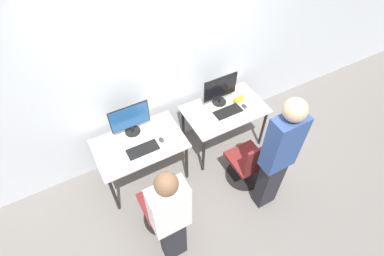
{
  "coord_description": "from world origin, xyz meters",
  "views": [
    {
      "loc": [
        -1.13,
        -1.95,
        3.55
      ],
      "look_at": [
        0.0,
        0.14,
        0.86
      ],
      "focal_mm": 28.0,
      "sensor_mm": 36.0,
      "label": 1
    }
  ],
  "objects_px": {
    "office_chair_left": "(163,208)",
    "keyboard_right": "(228,112)",
    "office_chair_right": "(249,164)",
    "person_right": "(279,155)",
    "keyboard_left": "(143,150)",
    "mouse_left": "(161,140)",
    "mouse_right": "(244,106)",
    "monitor_left": "(130,119)",
    "person_left": "(170,218)",
    "monitor_right": "(220,89)"
  },
  "relations": [
    {
      "from": "office_chair_left",
      "to": "keyboard_right",
      "type": "xyz_separation_m",
      "value": [
        1.29,
        0.66,
        0.37
      ]
    },
    {
      "from": "office_chair_right",
      "to": "person_right",
      "type": "relative_size",
      "value": 0.49
    },
    {
      "from": "keyboard_left",
      "to": "mouse_left",
      "type": "bearing_deg",
      "value": 6.23
    },
    {
      "from": "mouse_left",
      "to": "keyboard_right",
      "type": "relative_size",
      "value": 0.24
    },
    {
      "from": "mouse_right",
      "to": "person_right",
      "type": "height_order",
      "value": "person_right"
    },
    {
      "from": "monitor_left",
      "to": "keyboard_right",
      "type": "height_order",
      "value": "monitor_left"
    },
    {
      "from": "office_chair_left",
      "to": "person_left",
      "type": "height_order",
      "value": "person_left"
    },
    {
      "from": "monitor_left",
      "to": "office_chair_left",
      "type": "height_order",
      "value": "monitor_left"
    },
    {
      "from": "office_chair_left",
      "to": "keyboard_left",
      "type": "bearing_deg",
      "value": 85.06
    },
    {
      "from": "mouse_left",
      "to": "person_right",
      "type": "height_order",
      "value": "person_right"
    },
    {
      "from": "monitor_right",
      "to": "office_chair_right",
      "type": "bearing_deg",
      "value": -93.72
    },
    {
      "from": "keyboard_left",
      "to": "office_chair_right",
      "type": "xyz_separation_m",
      "value": [
        1.18,
        -0.59,
        -0.37
      ]
    },
    {
      "from": "office_chair_right",
      "to": "mouse_left",
      "type": "bearing_deg",
      "value": 146.34
    },
    {
      "from": "keyboard_left",
      "to": "mouse_right",
      "type": "relative_size",
      "value": 4.22
    },
    {
      "from": "monitor_right",
      "to": "mouse_right",
      "type": "bearing_deg",
      "value": -44.69
    },
    {
      "from": "office_chair_left",
      "to": "monitor_right",
      "type": "bearing_deg",
      "value": 34.51
    },
    {
      "from": "person_right",
      "to": "office_chair_right",
      "type": "bearing_deg",
      "value": 93.3
    },
    {
      "from": "keyboard_right",
      "to": "person_right",
      "type": "xyz_separation_m",
      "value": [
        -0.03,
        -1.0,
        0.26
      ]
    },
    {
      "from": "office_chair_left",
      "to": "person_right",
      "type": "height_order",
      "value": "person_right"
    },
    {
      "from": "monitor_left",
      "to": "person_left",
      "type": "distance_m",
      "value": 1.32
    },
    {
      "from": "monitor_right",
      "to": "keyboard_right",
      "type": "xyz_separation_m",
      "value": [
        0.0,
        -0.22,
        -0.22
      ]
    },
    {
      "from": "monitor_right",
      "to": "keyboard_left",
      "type": "bearing_deg",
      "value": -167.76
    },
    {
      "from": "keyboard_right",
      "to": "office_chair_left",
      "type": "bearing_deg",
      "value": -152.67
    },
    {
      "from": "mouse_left",
      "to": "monitor_right",
      "type": "distance_m",
      "value": 1.03
    },
    {
      "from": "mouse_right",
      "to": "keyboard_right",
      "type": "bearing_deg",
      "value": 174.1
    },
    {
      "from": "mouse_left",
      "to": "monitor_left",
      "type": "bearing_deg",
      "value": 129.9
    },
    {
      "from": "monitor_left",
      "to": "keyboard_left",
      "type": "bearing_deg",
      "value": -90.0
    },
    {
      "from": "mouse_right",
      "to": "person_right",
      "type": "xyz_separation_m",
      "value": [
        -0.28,
        -0.98,
        0.25
      ]
    },
    {
      "from": "office_chair_right",
      "to": "keyboard_left",
      "type": "bearing_deg",
      "value": 153.49
    },
    {
      "from": "mouse_left",
      "to": "person_left",
      "type": "relative_size",
      "value": 0.06
    },
    {
      "from": "monitor_left",
      "to": "mouse_left",
      "type": "bearing_deg",
      "value": -50.1
    },
    {
      "from": "monitor_left",
      "to": "mouse_right",
      "type": "height_order",
      "value": "monitor_left"
    },
    {
      "from": "monitor_left",
      "to": "person_right",
      "type": "bearing_deg",
      "value": -47.0
    },
    {
      "from": "keyboard_left",
      "to": "monitor_right",
      "type": "bearing_deg",
      "value": 12.24
    },
    {
      "from": "mouse_left",
      "to": "office_chair_right",
      "type": "height_order",
      "value": "office_chair_right"
    },
    {
      "from": "keyboard_left",
      "to": "keyboard_right",
      "type": "height_order",
      "value": "same"
    },
    {
      "from": "monitor_left",
      "to": "mouse_left",
      "type": "distance_m",
      "value": 0.45
    },
    {
      "from": "person_left",
      "to": "mouse_left",
      "type": "bearing_deg",
      "value": 70.5
    },
    {
      "from": "mouse_left",
      "to": "mouse_right",
      "type": "height_order",
      "value": "same"
    },
    {
      "from": "keyboard_left",
      "to": "mouse_right",
      "type": "bearing_deg",
      "value": 0.86
    },
    {
      "from": "office_chair_left",
      "to": "office_chair_right",
      "type": "distance_m",
      "value": 1.23
    },
    {
      "from": "mouse_left",
      "to": "office_chair_left",
      "type": "relative_size",
      "value": 0.1
    },
    {
      "from": "office_chair_left",
      "to": "person_right",
      "type": "bearing_deg",
      "value": -15.06
    },
    {
      "from": "monitor_right",
      "to": "office_chair_right",
      "type": "xyz_separation_m",
      "value": [
        -0.06,
        -0.85,
        -0.59
      ]
    },
    {
      "from": "monitor_right",
      "to": "office_chair_right",
      "type": "distance_m",
      "value": 1.04
    },
    {
      "from": "keyboard_right",
      "to": "monitor_right",
      "type": "bearing_deg",
      "value": 90.0
    },
    {
      "from": "monitor_right",
      "to": "office_chair_left",
      "type": "bearing_deg",
      "value": -145.49
    },
    {
      "from": "keyboard_left",
      "to": "person_left",
      "type": "bearing_deg",
      "value": -96.03
    },
    {
      "from": "person_left",
      "to": "keyboard_left",
      "type": "bearing_deg",
      "value": 83.97
    },
    {
      "from": "monitor_right",
      "to": "mouse_right",
      "type": "relative_size",
      "value": 5.47
    }
  ]
}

